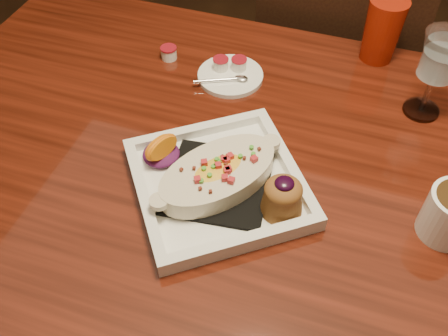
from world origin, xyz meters
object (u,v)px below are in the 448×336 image
(chair_far, at_px, (332,75))
(red_tumbler, at_px, (382,30))
(table, at_px, (282,213))
(goblet, at_px, (440,61))
(saucer, at_px, (229,74))
(plate, at_px, (224,180))

(chair_far, distance_m, red_tumbler, 0.40)
(table, distance_m, goblet, 0.39)
(goblet, xyz_separation_m, saucer, (-0.39, -0.02, -0.11))
(goblet, distance_m, saucer, 0.40)
(plate, height_order, saucer, plate)
(saucer, distance_m, red_tumbler, 0.33)
(table, distance_m, saucer, 0.31)
(table, height_order, goblet, goblet)
(table, bearing_deg, saucer, 127.84)
(chair_far, bearing_deg, plate, 82.07)
(chair_far, height_order, saucer, chair_far)
(goblet, height_order, red_tumbler, goblet)
(table, bearing_deg, plate, -149.06)
(goblet, relative_size, red_tumbler, 1.28)
(table, relative_size, chair_far, 1.61)
(chair_far, height_order, goblet, chair_far)
(table, distance_m, plate, 0.17)
(table, xyz_separation_m, plate, (-0.10, -0.06, 0.12))
(saucer, bearing_deg, plate, -73.61)
(goblet, xyz_separation_m, red_tumbler, (-0.11, 0.15, -0.05))
(table, xyz_separation_m, chair_far, (-0.00, 0.63, -0.15))
(saucer, bearing_deg, chair_far, 65.42)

